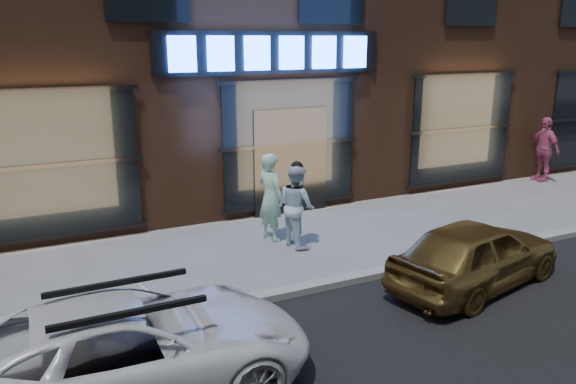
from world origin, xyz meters
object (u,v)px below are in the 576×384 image
object	(u,v)px
man_bowtie	(271,197)
passerby	(544,149)
gold_sedan	(476,254)
man_cap	(297,206)
white_suv	(128,349)

from	to	relation	value
man_bowtie	passerby	world-z (taller)	passerby
man_bowtie	gold_sedan	bearing A→B (deg)	-166.24
man_cap	white_suv	size ratio (longest dim) A/B	0.39
man_bowtie	white_suv	distance (m)	5.29
man_cap	man_bowtie	bearing A→B (deg)	24.83
man_bowtie	passerby	xyz separation A→B (m)	(8.87, 1.11, 0.02)
man_cap	white_suv	distance (m)	5.14
man_bowtie	man_cap	xyz separation A→B (m)	(0.32, -0.52, -0.08)
passerby	man_bowtie	bearing A→B (deg)	-78.35
man_bowtie	gold_sedan	xyz separation A→B (m)	(2.08, -3.44, -0.32)
white_suv	passerby	bearing A→B (deg)	-67.17
man_cap	gold_sedan	distance (m)	3.42
white_suv	gold_sedan	xyz separation A→B (m)	(5.57, 0.51, -0.01)
man_cap	white_suv	bearing A→B (deg)	125.27
white_suv	man_cap	bearing A→B (deg)	-47.45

